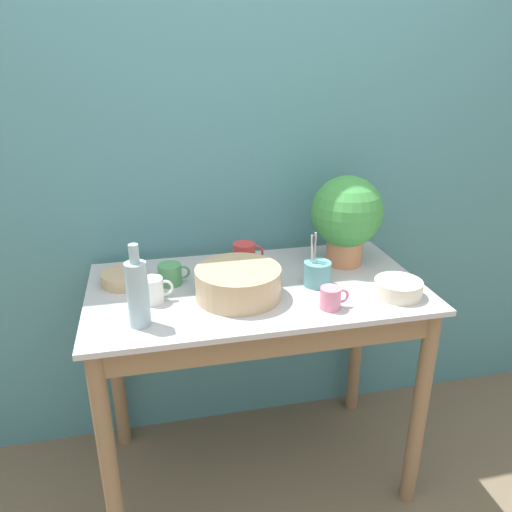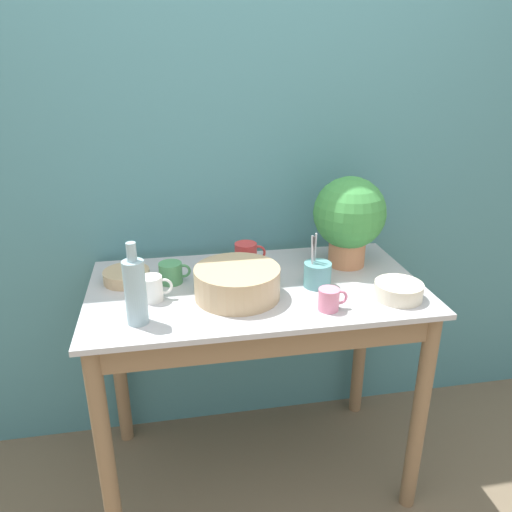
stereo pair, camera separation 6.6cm
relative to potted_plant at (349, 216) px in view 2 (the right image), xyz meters
The scene contains 12 objects.
wall_back 0.49m from the potted_plant, 146.43° to the left, with size 6.00×0.05×2.40m.
counter_table 0.59m from the potted_plant, 158.69° to the right, with size 1.25×0.69×0.90m.
potted_plant is the anchor object (origin of this frame).
bowl_wash_large 0.55m from the potted_plant, 156.51° to the right, with size 0.31×0.31×0.11m.
bottle_tall 0.90m from the potted_plant, 157.86° to the right, with size 0.07×0.07×0.28m.
mug_white 0.82m from the potted_plant, 166.81° to the right, with size 0.11×0.08×0.09m.
mug_pink 0.45m from the potted_plant, 117.79° to the right, with size 0.10×0.07×0.08m.
mug_red 0.44m from the potted_plant, behind, with size 0.13×0.09×0.10m.
mug_green 0.74m from the potted_plant, behind, with size 0.12×0.09×0.08m.
bowl_small_cream 0.38m from the potted_plant, 76.58° to the right, with size 0.17×0.17×0.06m.
bowl_small_tan 0.90m from the potted_plant, behind, with size 0.18×0.18×0.05m.
utensil_cup 0.30m from the potted_plant, 135.32° to the right, with size 0.10×0.10×0.21m.
Camera 2 is at (-0.31, -1.33, 1.71)m, focal length 35.00 mm.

